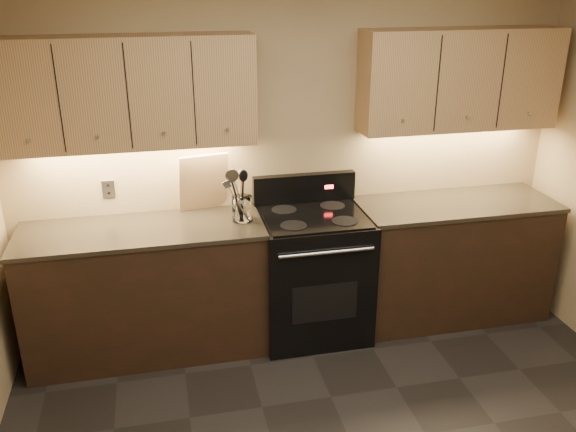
% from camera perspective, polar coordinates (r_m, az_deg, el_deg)
% --- Properties ---
extents(wall_back, '(4.00, 0.04, 2.60)m').
position_cam_1_polar(wall_back, '(4.41, 0.41, 5.99)').
color(wall_back, tan).
rests_on(wall_back, ground).
extents(counter_left, '(1.62, 0.62, 0.93)m').
position_cam_1_polar(counter_left, '(4.35, -13.08, -6.77)').
color(counter_left, black).
rests_on(counter_left, ground).
extents(counter_right, '(1.46, 0.62, 0.93)m').
position_cam_1_polar(counter_right, '(4.84, 14.99, -3.87)').
color(counter_right, black).
rests_on(counter_right, ground).
extents(stove, '(0.76, 0.68, 1.14)m').
position_cam_1_polar(stove, '(4.44, 2.32, -5.30)').
color(stove, black).
rests_on(stove, ground).
extents(upper_cab_left, '(1.60, 0.30, 0.70)m').
position_cam_1_polar(upper_cab_left, '(4.05, -14.73, 11.11)').
color(upper_cab_left, tan).
rests_on(upper_cab_left, wall_back).
extents(upper_cab_right, '(1.44, 0.30, 0.70)m').
position_cam_1_polar(upper_cab_right, '(4.57, 15.79, 12.19)').
color(upper_cab_right, tan).
rests_on(upper_cab_right, wall_back).
extents(outlet_plate, '(0.08, 0.01, 0.12)m').
position_cam_1_polar(outlet_plate, '(4.37, -16.45, 2.43)').
color(outlet_plate, '#B2B5BA').
rests_on(outlet_plate, wall_back).
extents(utensil_crock, '(0.15, 0.15, 0.17)m').
position_cam_1_polar(utensil_crock, '(4.15, -4.32, 0.63)').
color(utensil_crock, white).
rests_on(utensil_crock, counter_left).
extents(cutting_board, '(0.36, 0.18, 0.43)m').
position_cam_1_polar(cutting_board, '(4.30, -7.94, 3.15)').
color(cutting_board, tan).
rests_on(cutting_board, counter_left).
extents(wooden_spoon, '(0.11, 0.11, 0.34)m').
position_cam_1_polar(wooden_spoon, '(4.10, -4.74, 1.91)').
color(wooden_spoon, tan).
rests_on(wooden_spoon, utensil_crock).
extents(black_spoon, '(0.07, 0.14, 0.36)m').
position_cam_1_polar(black_spoon, '(4.13, -4.44, 2.25)').
color(black_spoon, black).
rests_on(black_spoon, utensil_crock).
extents(black_turner, '(0.16, 0.13, 0.34)m').
position_cam_1_polar(black_turner, '(4.10, -4.33, 1.85)').
color(black_turner, black).
rests_on(black_turner, utensil_crock).
extents(steel_spatula, '(0.24, 0.14, 0.34)m').
position_cam_1_polar(steel_spatula, '(4.12, -3.92, 2.01)').
color(steel_spatula, silver).
rests_on(steel_spatula, utensil_crock).
extents(steel_skimmer, '(0.19, 0.10, 0.36)m').
position_cam_1_polar(steel_skimmer, '(4.10, -3.86, 2.07)').
color(steel_skimmer, silver).
rests_on(steel_skimmer, utensil_crock).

